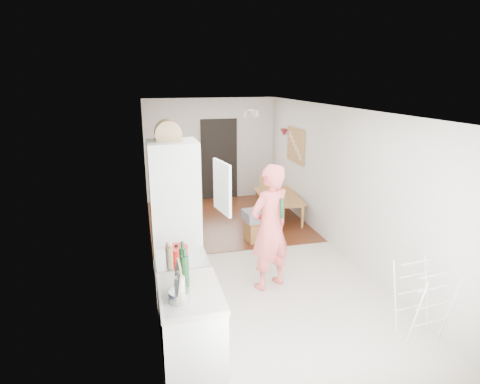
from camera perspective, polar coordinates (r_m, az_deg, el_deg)
name	(u,v)px	position (r m, az deg, el deg)	size (l,w,h in m)	color
room_shell	(248,185)	(6.59, 1.20, 0.93)	(3.20, 7.00, 2.50)	beige
floor	(248,255)	(7.02, 1.14, -8.97)	(3.20, 7.00, 0.01)	beige
wood_floor_overlay	(226,220)	(8.68, -2.07, -3.94)	(3.20, 3.30, 0.01)	maroon
sage_wall_panel	(152,188)	(4.28, -12.36, 0.60)	(0.02, 3.00, 1.30)	slate
tile_splashback	(159,272)	(4.02, -11.38, -11.11)	(0.02, 1.90, 0.50)	black
doorway_recess	(219,160)	(9.99, -2.97, 4.63)	(0.90, 0.04, 2.00)	black
base_cabinet	(191,332)	(4.40, -6.93, -19.18)	(0.60, 0.90, 0.86)	white
worktop	(190,292)	(4.16, -7.14, -13.99)	(0.62, 0.92, 0.06)	silver
range_cooker	(183,295)	(5.03, -8.07, -14.25)	(0.60, 0.60, 0.88)	white
cooker_top	(182,260)	(4.82, -8.29, -9.51)	(0.60, 0.60, 0.04)	silver
fridge_housing	(176,217)	(5.69, -9.15, -3.56)	(0.66, 0.66, 2.15)	white
fridge_door	(222,187)	(5.35, -2.56, 0.69)	(0.56, 0.04, 0.70)	white
fridge_interior	(197,183)	(5.59, -6.20, 1.27)	(0.02, 0.52, 0.66)	white
pinboard	(296,145)	(8.79, 7.95, 6.58)	(0.03, 0.90, 0.70)	tan
pinboard_frame	(295,145)	(8.78, 7.85, 6.58)	(0.01, 0.94, 0.74)	#AB7136
wall_sconce	(284,132)	(9.34, 6.27, 8.43)	(0.18, 0.18, 0.16)	maroon
person	(270,217)	(5.64, 4.30, -3.51)	(0.79, 0.52, 2.17)	#E95E5A
dining_table	(279,209)	(8.74, 5.63, -2.37)	(1.27, 0.70, 0.44)	#AB7136
dining_chair	(270,200)	(8.29, 4.28, -1.19)	(0.44, 0.44, 1.04)	#AB7136
stool	(255,231)	(7.52, 2.14, -5.52)	(0.32, 0.32, 0.41)	#AB7136
grey_drape	(256,216)	(7.40, 2.25, -3.38)	(0.42, 0.42, 0.19)	gray
drying_rack	(422,301)	(5.28, 24.45, -13.99)	(0.46, 0.41, 0.89)	white
bread_bin	(168,133)	(5.47, -10.24, 8.24)	(0.37, 0.35, 0.19)	tan
red_casserole	(177,253)	(4.76, -8.99, -8.58)	(0.27, 0.27, 0.16)	red
steel_pan	(180,296)	(3.95, -8.57, -14.43)	(0.21, 0.21, 0.10)	silver
held_bottle	(282,208)	(5.50, 5.98, -2.34)	(0.06, 0.06, 0.28)	#143F1E
bottle_a	(185,271)	(4.13, -7.79, -11.11)	(0.08, 0.08, 0.33)	#143F1E
bottle_b	(183,261)	(4.40, -8.15, -9.63)	(0.07, 0.07, 0.30)	#143F1E
bottle_c	(180,289)	(3.92, -8.52, -13.48)	(0.10, 0.10, 0.24)	beige
pepper_mill_front	(170,258)	(4.55, -9.92, -9.23)	(0.07, 0.07, 0.24)	tan
pepper_mill_back	(169,258)	(4.55, -10.00, -9.21)	(0.07, 0.07, 0.25)	tan
chopping_boards	(178,281)	(3.95, -8.84, -12.45)	(0.04, 0.25, 0.34)	tan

